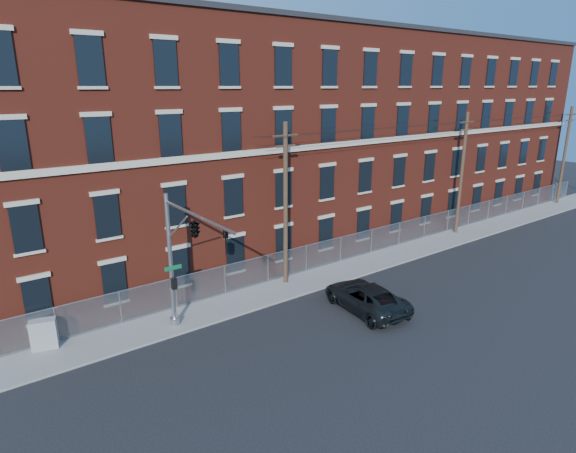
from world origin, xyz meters
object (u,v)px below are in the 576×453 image
Objects in this scene: utility_cabinet at (44,334)px; traffic_signal_mast at (189,240)px; utility_pole_near at (286,202)px; pickup_truck at (366,297)px.

traffic_signal_mast is at bearing -16.57° from utility_cabinet.
utility_pole_near is 1.82× the size of pickup_truck.
traffic_signal_mast is 8.38m from utility_cabinet.
traffic_signal_mast is 1.27× the size of pickup_truck.
utility_cabinet is at bearing 147.14° from traffic_signal_mast.
utility_cabinet is (-15.31, 6.04, 0.08)m from pickup_truck.
traffic_signal_mast is at bearing -156.86° from utility_pole_near.
pickup_truck is at bearing -76.10° from utility_pole_near.
utility_pole_near is 6.89× the size of utility_cabinet.
pickup_truck is at bearing -13.31° from traffic_signal_mast.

